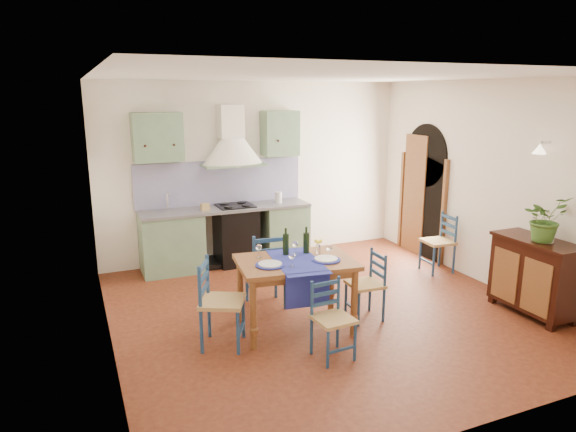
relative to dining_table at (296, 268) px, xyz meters
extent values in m
plane|color=#43170E|center=(0.53, 0.30, -0.72)|extent=(5.00, 5.00, 0.00)
cube|color=white|center=(0.53, 2.80, 0.68)|extent=(5.00, 0.04, 2.80)
cube|color=gray|center=(-0.92, 2.49, -0.28)|extent=(0.90, 0.60, 0.88)
cube|color=gray|center=(0.88, 2.49, -0.28)|extent=(0.70, 0.60, 0.88)
cube|color=black|center=(0.08, 2.49, -0.28)|extent=(0.60, 0.58, 0.88)
cube|color=slate|center=(-0.07, 2.49, 0.18)|extent=(2.60, 0.64, 0.04)
cube|color=silver|center=(-0.92, 2.49, 0.18)|extent=(0.45, 0.40, 0.03)
cylinder|color=silver|center=(-0.92, 2.67, 0.33)|extent=(0.02, 0.02, 0.26)
cube|color=black|center=(0.08, 2.49, 0.21)|extent=(0.55, 0.48, 0.02)
cube|color=black|center=(-0.07, 2.54, -0.68)|extent=(2.60, 0.50, 0.08)
cube|color=#0D0B62|center=(-0.07, 2.76, 0.54)|extent=(2.65, 0.05, 0.68)
cube|color=gray|center=(-1.02, 2.62, 1.28)|extent=(0.70, 0.34, 0.70)
cube|color=gray|center=(0.88, 2.62, 1.28)|extent=(0.55, 0.34, 0.70)
cone|color=silver|center=(0.08, 2.55, 1.03)|extent=(0.96, 0.96, 0.40)
cube|color=silver|center=(0.08, 2.64, 1.48)|extent=(0.36, 0.30, 0.50)
cube|color=white|center=(3.03, 0.30, 0.68)|extent=(0.04, 5.00, 2.80)
cube|color=black|center=(3.02, 1.70, 0.11)|extent=(0.03, 1.00, 1.65)
cylinder|color=black|center=(3.02, 1.70, 0.93)|extent=(0.03, 1.00, 1.00)
cube|color=brown|center=(2.99, 1.16, 0.11)|extent=(0.06, 0.06, 1.65)
cube|color=brown|center=(2.99, 2.24, 0.11)|extent=(0.06, 0.06, 1.65)
cube|color=brown|center=(3.00, 1.92, 0.26)|extent=(0.04, 0.55, 1.96)
cylinder|color=silver|center=(2.97, -0.56, 1.33)|extent=(0.15, 0.04, 0.04)
cone|color=#FFEDC6|center=(2.87, -0.56, 1.26)|extent=(0.16, 0.16, 0.12)
cube|color=white|center=(-1.97, 0.30, 0.68)|extent=(0.04, 5.00, 2.80)
cube|color=silver|center=(0.53, 0.30, 2.09)|extent=(5.00, 5.00, 0.01)
cube|color=brown|center=(0.00, 0.01, 0.06)|extent=(1.37, 1.00, 0.05)
cube|color=brown|center=(0.00, 0.01, 0.00)|extent=(1.23, 0.86, 0.08)
cylinder|color=brown|center=(-0.61, -0.27, -0.34)|extent=(0.07, 0.07, 0.76)
cylinder|color=brown|center=(-0.52, 0.42, -0.34)|extent=(0.07, 0.07, 0.76)
cylinder|color=brown|center=(0.51, -0.41, -0.34)|extent=(0.07, 0.07, 0.76)
cylinder|color=brown|center=(0.60, 0.28, -0.34)|extent=(0.07, 0.07, 0.76)
cube|color=navy|center=(-0.01, -0.05, 0.09)|extent=(0.59, 1.01, 0.01)
cube|color=navy|center=(-0.06, -0.43, -0.09)|extent=(0.48, 0.07, 0.38)
cylinder|color=navy|center=(-0.33, -0.06, 0.10)|extent=(0.32, 0.32, 0.01)
cylinder|color=silver|center=(-0.33, -0.06, 0.11)|extent=(0.26, 0.26, 0.01)
cylinder|color=navy|center=(0.30, -0.14, 0.10)|extent=(0.32, 0.32, 0.01)
cylinder|color=silver|center=(0.30, -0.14, 0.11)|extent=(0.26, 0.26, 0.01)
cylinder|color=black|center=(-0.03, 0.22, 0.25)|extent=(0.07, 0.07, 0.32)
cylinder|color=black|center=(0.21, 0.19, 0.25)|extent=(0.07, 0.07, 0.32)
cylinder|color=white|center=(0.33, 0.12, 0.15)|extent=(0.05, 0.05, 0.10)
sphere|color=yellow|center=(0.33, 0.12, 0.24)|extent=(0.10, 0.10, 0.10)
cylinder|color=navy|center=(-0.08, -0.93, -0.52)|extent=(0.03, 0.03, 0.40)
cylinder|color=navy|center=(-0.10, -0.61, -0.32)|extent=(0.03, 0.03, 0.79)
cylinder|color=navy|center=(0.24, -0.90, -0.52)|extent=(0.03, 0.03, 0.40)
cylinder|color=navy|center=(0.22, -0.59, -0.32)|extent=(0.03, 0.03, 0.79)
cube|color=tan|center=(0.07, -0.76, -0.30)|extent=(0.40, 0.40, 0.04)
cube|color=navy|center=(0.06, -0.60, -0.19)|extent=(0.34, 0.05, 0.04)
cube|color=navy|center=(0.06, -0.60, -0.09)|extent=(0.34, 0.05, 0.04)
cube|color=navy|center=(0.06, -0.60, 0.02)|extent=(0.34, 0.05, 0.04)
cube|color=navy|center=(0.08, -0.92, -0.56)|extent=(0.32, 0.05, 0.02)
cylinder|color=navy|center=(0.13, 0.93, -0.47)|extent=(0.04, 0.04, 0.50)
cylinder|color=navy|center=(0.10, 0.54, -0.23)|extent=(0.04, 0.04, 0.97)
cylinder|color=navy|center=(-0.26, 0.96, -0.47)|extent=(0.04, 0.04, 0.50)
cylinder|color=navy|center=(-0.29, 0.58, -0.23)|extent=(0.04, 0.04, 0.97)
cube|color=tan|center=(-0.08, 0.75, -0.21)|extent=(0.49, 0.49, 0.04)
cube|color=navy|center=(-0.10, 0.56, -0.07)|extent=(0.41, 0.06, 0.05)
cube|color=navy|center=(-0.10, 0.56, 0.06)|extent=(0.41, 0.06, 0.05)
cube|color=navy|center=(-0.10, 0.56, 0.19)|extent=(0.41, 0.06, 0.05)
cube|color=navy|center=(-0.07, 0.95, -0.52)|extent=(0.39, 0.06, 0.03)
cylinder|color=navy|center=(-0.79, -0.32, -0.48)|extent=(0.04, 0.04, 0.48)
cylinder|color=navy|center=(-1.13, -0.16, -0.25)|extent=(0.04, 0.04, 0.94)
cylinder|color=navy|center=(-0.62, 0.01, -0.48)|extent=(0.04, 0.04, 0.48)
cylinder|color=navy|center=(-0.96, 0.18, -0.25)|extent=(0.04, 0.04, 0.94)
cube|color=tan|center=(-0.87, -0.07, -0.22)|extent=(0.59, 0.59, 0.04)
cube|color=navy|center=(-1.04, 0.01, -0.09)|extent=(0.20, 0.37, 0.05)
cube|color=navy|center=(-1.04, 0.01, 0.04)|extent=(0.20, 0.37, 0.05)
cube|color=navy|center=(-1.04, 0.01, 0.16)|extent=(0.20, 0.37, 0.05)
cube|color=navy|center=(-0.71, -0.16, -0.53)|extent=(0.20, 0.35, 0.03)
cylinder|color=navy|center=(0.70, 0.09, -0.51)|extent=(0.03, 0.03, 0.42)
cylinder|color=navy|center=(1.02, 0.07, -0.31)|extent=(0.03, 0.03, 0.82)
cylinder|color=navy|center=(0.68, -0.24, -0.51)|extent=(0.03, 0.03, 0.42)
cylinder|color=navy|center=(1.01, -0.25, -0.31)|extent=(0.03, 0.03, 0.82)
cube|color=tan|center=(0.85, -0.08, -0.29)|extent=(0.40, 0.40, 0.04)
cube|color=navy|center=(1.02, -0.09, -0.17)|extent=(0.04, 0.35, 0.04)
cube|color=navy|center=(1.02, -0.09, -0.07)|extent=(0.04, 0.35, 0.04)
cube|color=navy|center=(1.02, -0.09, 0.04)|extent=(0.04, 0.35, 0.04)
cube|color=navy|center=(0.69, -0.07, -0.56)|extent=(0.04, 0.33, 0.02)
cylinder|color=navy|center=(2.57, 1.12, -0.49)|extent=(0.04, 0.04, 0.45)
cylinder|color=navy|center=(2.92, 1.10, -0.28)|extent=(0.04, 0.04, 0.88)
cylinder|color=navy|center=(2.55, 0.77, -0.49)|extent=(0.04, 0.04, 0.45)
cylinder|color=navy|center=(2.90, 0.75, -0.28)|extent=(0.04, 0.04, 0.88)
cube|color=tan|center=(2.73, 0.93, -0.26)|extent=(0.44, 0.44, 0.04)
cube|color=navy|center=(2.91, 0.92, -0.13)|extent=(0.05, 0.37, 0.04)
cube|color=navy|center=(2.91, 0.92, -0.02)|extent=(0.05, 0.37, 0.04)
cube|color=navy|center=(2.91, 0.92, 0.10)|extent=(0.05, 0.37, 0.04)
cube|color=navy|center=(2.56, 0.95, -0.54)|extent=(0.06, 0.35, 0.02)
cube|color=black|center=(2.80, -0.76, -0.23)|extent=(0.45, 1.00, 0.82)
cube|color=black|center=(2.80, -0.76, 0.20)|extent=(0.50, 1.05, 0.04)
cube|color=brown|center=(2.57, -0.99, -0.27)|extent=(0.02, 0.38, 0.63)
cube|color=brown|center=(2.57, -0.53, -0.27)|extent=(0.02, 0.38, 0.63)
cube|color=black|center=(2.62, -1.20, -0.68)|extent=(0.08, 0.08, 0.08)
cube|color=black|center=(2.62, -0.32, -0.68)|extent=(0.08, 0.08, 0.08)
cube|color=black|center=(2.97, -1.20, -0.68)|extent=(0.08, 0.08, 0.08)
cube|color=black|center=(2.97, -0.32, -0.68)|extent=(0.08, 0.08, 0.08)
imported|color=#3A6524|center=(2.78, -0.82, 0.49)|extent=(0.49, 0.43, 0.54)
camera|label=1|loc=(-2.21, -4.93, 1.89)|focal=32.00mm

